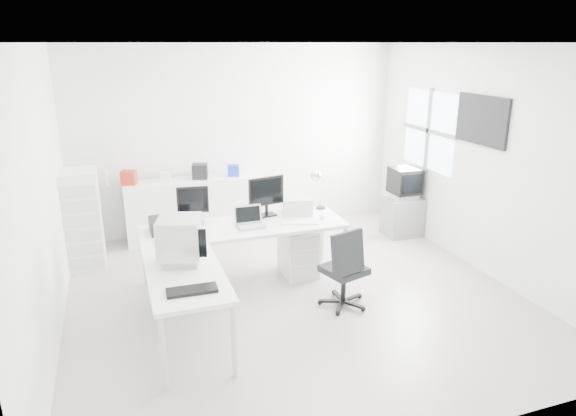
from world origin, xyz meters
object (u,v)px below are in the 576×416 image
object	(u,v)px
main_desk	(245,255)
crt_monitor	(180,242)
drawer_pedestal	(298,251)
laptop	(250,219)
lcd_monitor_large	(266,197)
laser_printer	(298,205)
crt_tv	(405,183)
side_desk	(188,309)
office_chair	(344,266)
lcd_monitor_small	(193,205)
inkjet_printer	(170,224)
sideboard	(189,209)
tv_cabinet	(402,216)
filing_cabinet	(83,218)

from	to	relation	value
main_desk	crt_monitor	bearing A→B (deg)	-135.00
drawer_pedestal	laptop	xyz separation A→B (m)	(-0.65, -0.15, 0.55)
main_desk	lcd_monitor_large	xyz separation A→B (m)	(0.35, 0.25, 0.62)
laptop	crt_monitor	bearing A→B (deg)	-139.96
laptop	main_desk	bearing A→B (deg)	116.80
main_desk	drawer_pedestal	bearing A→B (deg)	4.09
laser_printer	crt_tv	size ratio (longest dim) A/B	0.72
main_desk	side_desk	bearing A→B (deg)	-127.69
main_desk	crt_tv	xyz separation A→B (m)	(2.67, 0.84, 0.43)
crt_monitor	laptop	bearing A→B (deg)	55.76
drawer_pedestal	laser_printer	xyz separation A→B (m)	(0.05, 0.17, 0.55)
side_desk	drawer_pedestal	bearing A→B (deg)	36.57
laser_printer	office_chair	size ratio (longest dim) A/B	0.38
side_desk	laptop	size ratio (longest dim) A/B	4.45
lcd_monitor_large	laptop	xyz separation A→B (m)	(-0.30, -0.35, -0.14)
lcd_monitor_small	lcd_monitor_large	bearing A→B (deg)	7.43
main_desk	lcd_monitor_large	size ratio (longest dim) A/B	4.94
side_desk	crt_tv	world-z (taller)	crt_tv
inkjet_printer	sideboard	world-z (taller)	inkjet_printer
tv_cabinet	sideboard	xyz separation A→B (m)	(-3.08, 0.92, 0.16)
main_desk	tv_cabinet	world-z (taller)	main_desk
office_chair	sideboard	xyz separation A→B (m)	(-1.30, 2.65, -0.02)
side_desk	crt_monitor	bearing A→B (deg)	90.00
crt_tv	sideboard	distance (m)	3.23
drawer_pedestal	tv_cabinet	size ratio (longest dim) A/B	1.03
drawer_pedestal	lcd_monitor_small	distance (m)	1.44
crt_tv	crt_monitor	bearing A→B (deg)	-154.34
laptop	laser_printer	bearing A→B (deg)	24.80
crt_monitor	lcd_monitor_small	bearing A→B (deg)	90.70
main_desk	filing_cabinet	world-z (taller)	filing_cabinet
side_desk	drawer_pedestal	size ratio (longest dim) A/B	2.33
inkjet_printer	lcd_monitor_large	size ratio (longest dim) A/B	0.90
laptop	crt_tv	xyz separation A→B (m)	(2.62, 0.94, -0.04)
side_desk	office_chair	world-z (taller)	office_chair
crt_monitor	crt_tv	size ratio (longest dim) A/B	0.89
drawer_pedestal	tv_cabinet	xyz separation A→B (m)	(1.97, 0.79, -0.01)
side_desk	inkjet_printer	xyz separation A→B (m)	(0.00, 1.20, 0.45)
laser_printer	crt_tv	distance (m)	2.02
lcd_monitor_small	tv_cabinet	size ratio (longest dim) A/B	0.79
main_desk	crt_monitor	xyz separation A→B (m)	(-0.85, -0.85, 0.60)
laser_printer	sideboard	world-z (taller)	laser_printer
laptop	office_chair	xyz separation A→B (m)	(0.84, -0.79, -0.38)
lcd_monitor_small	laptop	world-z (taller)	lcd_monitor_small
lcd_monitor_large	crt_tv	xyz separation A→B (m)	(2.32, 0.59, -0.19)
crt_monitor	office_chair	bearing A→B (deg)	14.71
lcd_monitor_small	sideboard	xyz separation A→B (m)	(0.14, 1.51, -0.53)
lcd_monitor_large	crt_monitor	xyz separation A→B (m)	(-1.20, -1.10, -0.02)
crt_monitor	office_chair	world-z (taller)	crt_monitor
crt_monitor	crt_tv	bearing A→B (deg)	41.61
crt_tv	main_desk	bearing A→B (deg)	-162.52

